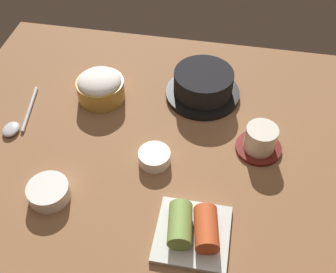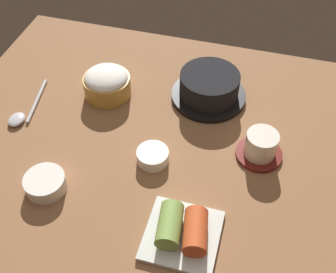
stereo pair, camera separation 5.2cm
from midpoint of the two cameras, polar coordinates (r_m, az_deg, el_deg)
The scene contains 8 objects.
dining_table at distance 93.39cm, azimuth 0.73°, elevation -0.57°, with size 100.00×76.00×2.00cm, color brown.
stone_pot at distance 100.36cm, azimuth 7.14°, elevation 6.72°, with size 17.97×17.97×6.97cm.
rice_bowl at distance 101.26cm, azimuth -6.94°, elevation 7.28°, with size 11.33×11.33×7.00cm.
tea_cup_with_saucer at distance 89.82cm, azimuth 14.20°, elevation -1.35°, with size 9.93×9.93×6.27cm.
banchan_cup_center at distance 87.27cm, azimuth -0.72°, elevation -2.66°, with size 6.77×6.77×2.81cm.
kimchi_plate at distance 76.68cm, azimuth 3.96°, elevation -12.84°, with size 13.50×13.50×5.36cm.
side_bowl_near at distance 85.47cm, azimuth -14.83°, elevation -6.25°, with size 8.20×8.20×3.25cm.
spoon at distance 101.87cm, azimuth -17.91°, elevation 2.98°, with size 4.82×17.00×1.35cm.
Camera 2 is at (17.80, -59.33, 70.99)cm, focal length 44.46 mm.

